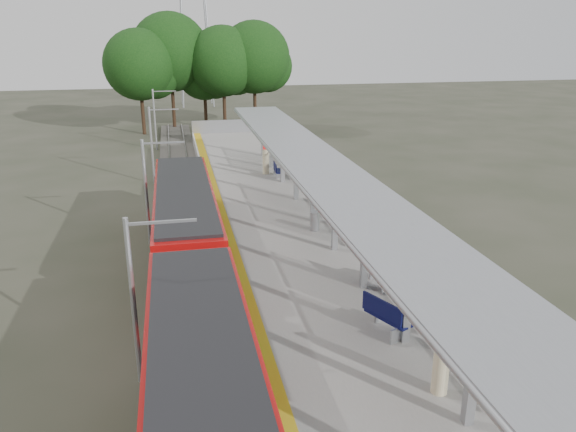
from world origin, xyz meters
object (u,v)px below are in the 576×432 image
object	(u,v)px
bench_mid	(379,271)
bench_far	(277,170)
train	(192,286)
info_pillar_near	(441,365)
bench_near	(385,315)
litter_bin	(315,221)
info_pillar_far	(266,161)

from	to	relation	value
bench_mid	bench_far	size ratio (longest dim) A/B	1.25
train	info_pillar_near	size ratio (longest dim) A/B	13.85
bench_near	litter_bin	xyz separation A→B (m)	(0.17, 9.98, -0.15)
train	bench_near	world-z (taller)	train
bench_far	bench_near	bearing A→B (deg)	-87.58
bench_mid	info_pillar_far	bearing A→B (deg)	79.39
info_pillar_far	litter_bin	world-z (taller)	info_pillar_far
bench_mid	litter_bin	bearing A→B (deg)	82.63
bench_mid	bench_far	distance (m)	17.29
bench_near	info_pillar_far	size ratio (longest dim) A/B	0.90
bench_mid	info_pillar_near	world-z (taller)	info_pillar_near
bench_far	info_pillar_far	bearing A→B (deg)	121.15
info_pillar_near	litter_bin	bearing A→B (deg)	103.85
info_pillar_far	info_pillar_near	bearing A→B (deg)	-97.19
bench_mid	info_pillar_far	world-z (taller)	info_pillar_far
bench_mid	info_pillar_near	xyz separation A→B (m)	(-0.72, -6.70, 0.26)
train	litter_bin	world-z (taller)	train
train	litter_bin	bearing A→B (deg)	49.85
train	litter_bin	distance (m)	9.71
info_pillar_near	litter_bin	xyz separation A→B (m)	(-0.13, 13.31, -0.40)
bench_near	info_pillar_near	distance (m)	3.35
train	info_pillar_far	distance (m)	19.96
train	bench_mid	world-z (taller)	train
bench_far	info_pillar_near	bearing A→B (deg)	-86.75
bench_far	litter_bin	distance (m)	10.66
train	bench_mid	xyz separation A→B (m)	(7.10, 0.79, -0.45)
train	bench_far	distance (m)	19.15
bench_far	info_pillar_far	distance (m)	1.23
bench_mid	litter_bin	xyz separation A→B (m)	(-0.85, 6.61, -0.14)
info_pillar_near	train	bearing A→B (deg)	150.50
bench_far	train	bearing A→B (deg)	-106.17
train	info_pillar_far	bearing A→B (deg)	73.14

